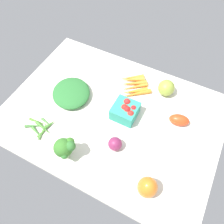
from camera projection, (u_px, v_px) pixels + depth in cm
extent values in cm
cube|color=silver|center=(112.00, 115.00, 112.27)|extent=(104.00, 76.00, 2.00)
ellipsoid|color=orange|center=(147.00, 187.00, 86.93)|extent=(9.29, 9.29, 10.04)
ellipsoid|color=#2B6F32|center=(71.00, 93.00, 115.69)|extent=(27.75, 28.00, 5.00)
sphere|color=#8DA33B|center=(166.00, 88.00, 115.25)|extent=(8.48, 8.48, 8.48)
cone|color=#4E8D34|center=(45.00, 130.00, 105.86)|extent=(2.27, 9.69, 1.45)
cone|color=#448130|center=(50.00, 125.00, 107.06)|extent=(4.09, 7.12, 1.96)
cone|color=#528843|center=(47.00, 123.00, 108.04)|extent=(7.42, 2.78, 1.26)
cone|color=#427F33|center=(37.00, 132.00, 104.90)|extent=(7.62, 4.10, 1.60)
cone|color=#51862D|center=(39.00, 122.00, 108.27)|extent=(9.93, 2.24, 1.22)
cone|color=#457B3A|center=(34.00, 126.00, 106.90)|extent=(7.86, 5.36, 1.54)
cone|color=#498232|center=(44.00, 128.00, 106.03)|extent=(10.04, 4.08, 1.85)
cone|color=#50803A|center=(43.00, 130.00, 105.81)|extent=(3.72, 9.91, 1.22)
sphere|color=#7D264E|center=(115.00, 144.00, 99.17)|extent=(6.21, 6.21, 6.21)
cube|color=teal|center=(125.00, 111.00, 108.41)|extent=(11.53, 11.53, 6.78)
sphere|color=red|center=(127.00, 109.00, 105.30)|extent=(3.30, 3.30, 3.30)
sphere|color=red|center=(131.00, 113.00, 104.21)|extent=(2.47, 2.47, 2.47)
sphere|color=red|center=(133.00, 108.00, 105.93)|extent=(2.80, 2.80, 2.80)
sphere|color=red|center=(124.00, 107.00, 105.77)|extent=(3.14, 3.14, 3.14)
sphere|color=red|center=(131.00, 114.00, 104.12)|extent=(3.17, 3.17, 3.17)
sphere|color=red|center=(127.00, 102.00, 107.64)|extent=(3.37, 3.37, 3.37)
cylinder|color=#99BA85|center=(65.00, 153.00, 97.72)|extent=(3.68, 3.68, 4.53)
sphere|color=#367229|center=(63.00, 148.00, 93.30)|extent=(8.13, 8.13, 8.13)
sphere|color=#33762F|center=(64.00, 155.00, 91.95)|extent=(3.04, 3.04, 3.04)
sphere|color=#316D2E|center=(70.00, 146.00, 91.66)|extent=(4.28, 4.28, 4.28)
sphere|color=#367525|center=(70.00, 142.00, 93.37)|extent=(4.03, 4.03, 4.03)
ellipsoid|color=#DE421B|center=(179.00, 120.00, 106.43)|extent=(10.43, 7.44, 5.43)
cone|color=orange|center=(132.00, 78.00, 123.19)|extent=(12.37, 9.69, 2.41)
cone|color=orange|center=(132.00, 79.00, 122.15)|extent=(12.32, 8.88, 2.97)
cone|color=orange|center=(133.00, 83.00, 120.62)|extent=(13.89, 10.20, 2.81)
cone|color=orange|center=(133.00, 87.00, 119.66)|extent=(12.90, 11.60, 2.05)
cone|color=orange|center=(134.00, 91.00, 117.60)|extent=(12.76, 10.62, 2.87)
cone|color=orange|center=(135.00, 94.00, 116.86)|extent=(14.40, 13.16, 2.43)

